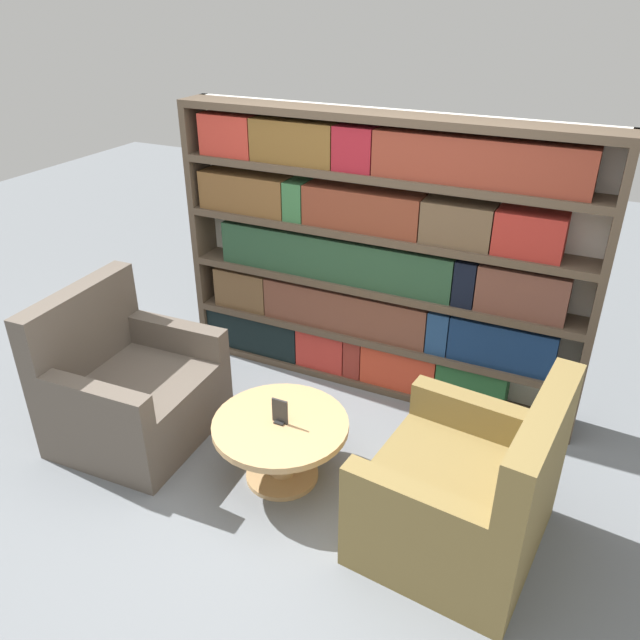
# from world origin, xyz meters

# --- Properties ---
(ground_plane) EXTENTS (14.00, 14.00, 0.00)m
(ground_plane) POSITION_xyz_m (0.00, 0.00, 0.00)
(ground_plane) COLOR slate
(bookshelf) EXTENTS (2.83, 0.30, 1.92)m
(bookshelf) POSITION_xyz_m (-0.03, 1.40, 0.95)
(bookshelf) COLOR silver
(bookshelf) RESTS_ON ground_plane
(armchair_left) EXTENTS (0.88, 0.96, 0.97)m
(armchair_left) POSITION_xyz_m (-1.18, 0.16, 0.32)
(armchair_left) COLOR brown
(armchair_left) RESTS_ON ground_plane
(armchair_right) EXTENTS (0.94, 1.01, 0.97)m
(armchair_right) POSITION_xyz_m (0.98, 0.16, 0.32)
(armchair_right) COLOR olive
(armchair_right) RESTS_ON ground_plane
(coffee_table) EXTENTS (0.78, 0.78, 0.40)m
(coffee_table) POSITION_xyz_m (-0.10, 0.19, 0.29)
(coffee_table) COLOR tan
(coffee_table) RESTS_ON ground_plane
(table_sign) EXTENTS (0.10, 0.06, 0.15)m
(table_sign) POSITION_xyz_m (-0.10, 0.19, 0.47)
(table_sign) COLOR black
(table_sign) RESTS_ON coffee_table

